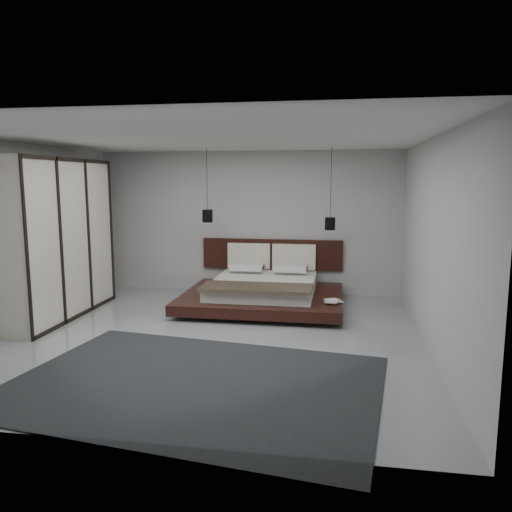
% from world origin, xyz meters
% --- Properties ---
extents(floor, '(6.00, 6.00, 0.00)m').
position_xyz_m(floor, '(0.00, 0.00, 0.00)').
color(floor, '#96999E').
rests_on(floor, ground).
extents(ceiling, '(6.00, 6.00, 0.00)m').
position_xyz_m(ceiling, '(0.00, 0.00, 2.80)').
color(ceiling, white).
rests_on(ceiling, wall_back).
extents(wall_back, '(6.00, 0.00, 6.00)m').
position_xyz_m(wall_back, '(0.00, 3.00, 1.40)').
color(wall_back, '#B0B0AE').
rests_on(wall_back, floor).
extents(wall_front, '(6.00, 0.00, 6.00)m').
position_xyz_m(wall_front, '(0.00, -3.00, 1.40)').
color(wall_front, '#B0B0AE').
rests_on(wall_front, floor).
extents(wall_left, '(0.00, 6.00, 6.00)m').
position_xyz_m(wall_left, '(-3.00, 0.00, 1.40)').
color(wall_left, '#B0B0AE').
rests_on(wall_left, floor).
extents(wall_right, '(0.00, 6.00, 6.00)m').
position_xyz_m(wall_right, '(3.00, 0.00, 1.40)').
color(wall_right, '#B0B0AE').
rests_on(wall_right, floor).
extents(lattice_screen, '(0.05, 0.90, 2.60)m').
position_xyz_m(lattice_screen, '(-2.95, 2.45, 1.30)').
color(lattice_screen, black).
rests_on(lattice_screen, floor).
extents(bed, '(2.78, 2.39, 1.08)m').
position_xyz_m(bed, '(0.49, 1.91, 0.29)').
color(bed, black).
rests_on(bed, floor).
extents(book_lower, '(0.35, 0.38, 0.03)m').
position_xyz_m(book_lower, '(1.63, 1.25, 0.27)').
color(book_lower, '#99724C').
rests_on(book_lower, bed).
extents(book_upper, '(0.26, 0.32, 0.02)m').
position_xyz_m(book_upper, '(1.61, 1.22, 0.30)').
color(book_upper, '#99724C').
rests_on(book_upper, book_lower).
extents(pendant_left, '(0.19, 0.19, 1.35)m').
position_xyz_m(pendant_left, '(-0.65, 2.35, 1.57)').
color(pendant_left, black).
rests_on(pendant_left, ceiling).
extents(pendant_right, '(0.19, 0.19, 1.46)m').
position_xyz_m(pendant_right, '(1.63, 2.35, 1.46)').
color(pendant_right, black).
rests_on(pendant_right, ceiling).
extents(wardrobe, '(0.62, 2.63, 2.58)m').
position_xyz_m(wardrobe, '(-2.70, 0.66, 1.29)').
color(wardrobe, beige).
rests_on(wardrobe, floor).
extents(rug, '(4.35, 3.37, 0.02)m').
position_xyz_m(rug, '(0.26, -1.70, 0.01)').
color(rug, black).
rests_on(rug, floor).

